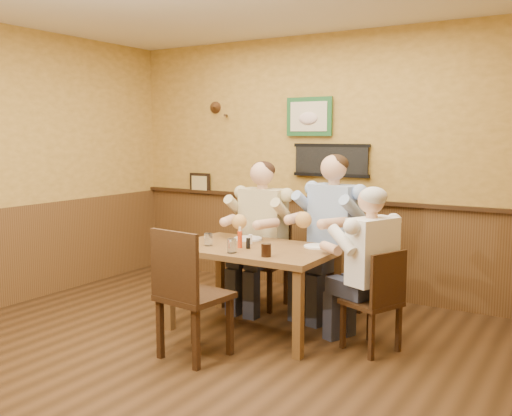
{
  "coord_description": "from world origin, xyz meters",
  "views": [
    {
      "loc": [
        2.59,
        -3.2,
        1.72
      ],
      "look_at": [
        0.07,
        0.91,
        1.1
      ],
      "focal_mm": 40.0,
      "sensor_mm": 36.0,
      "label": 1
    }
  ],
  "objects_px": {
    "dining_table": "(254,257)",
    "chair_back_left": "(263,261)",
    "chair_back_right": "(334,265)",
    "diner_blue_polo": "(334,243)",
    "diner_white_elder": "(372,278)",
    "hot_sauce_bottle": "(240,238)",
    "water_glass_mid": "(232,246)",
    "chair_near_side": "(195,293)",
    "water_glass_left": "(208,239)",
    "diner_tan_shirt": "(263,242)",
    "chair_right_end": "(371,300)",
    "salt_shaker": "(250,239)",
    "cola_tumbler": "(266,250)",
    "pepper_shaker": "(248,243)"
  },
  "relations": [
    {
      "from": "salt_shaker",
      "to": "water_glass_left",
      "type": "bearing_deg",
      "value": -138.12
    },
    {
      "from": "chair_right_end",
      "to": "diner_white_elder",
      "type": "bearing_deg",
      "value": 180.0
    },
    {
      "from": "chair_back_right",
      "to": "diner_blue_polo",
      "type": "height_order",
      "value": "diner_blue_polo"
    },
    {
      "from": "diner_white_elder",
      "to": "salt_shaker",
      "type": "relative_size",
      "value": 13.79
    },
    {
      "from": "salt_shaker",
      "to": "pepper_shaker",
      "type": "xyz_separation_m",
      "value": [
        0.09,
        -0.18,
        0.0
      ]
    },
    {
      "from": "diner_blue_polo",
      "to": "hot_sauce_bottle",
      "type": "height_order",
      "value": "diner_blue_polo"
    },
    {
      "from": "cola_tumbler",
      "to": "salt_shaker",
      "type": "relative_size",
      "value": 1.23
    },
    {
      "from": "chair_right_end",
      "to": "hot_sauce_bottle",
      "type": "distance_m",
      "value": 1.22
    },
    {
      "from": "chair_back_right",
      "to": "chair_right_end",
      "type": "bearing_deg",
      "value": -35.69
    },
    {
      "from": "chair_right_end",
      "to": "water_glass_left",
      "type": "bearing_deg",
      "value": -57.19
    },
    {
      "from": "chair_near_side",
      "to": "water_glass_left",
      "type": "xyz_separation_m",
      "value": [
        -0.3,
        0.6,
        0.29
      ]
    },
    {
      "from": "chair_back_left",
      "to": "chair_back_right",
      "type": "height_order",
      "value": "chair_back_right"
    },
    {
      "from": "diner_white_elder",
      "to": "hot_sauce_bottle",
      "type": "height_order",
      "value": "diner_white_elder"
    },
    {
      "from": "chair_back_left",
      "to": "diner_white_elder",
      "type": "relative_size",
      "value": 0.78
    },
    {
      "from": "diner_blue_polo",
      "to": "diner_white_elder",
      "type": "xyz_separation_m",
      "value": [
        0.64,
        -0.72,
        -0.1
      ]
    },
    {
      "from": "chair_back_right",
      "to": "chair_right_end",
      "type": "xyz_separation_m",
      "value": [
        0.64,
        -0.72,
        -0.07
      ]
    },
    {
      "from": "chair_right_end",
      "to": "water_glass_mid",
      "type": "distance_m",
      "value": 1.21
    },
    {
      "from": "diner_tan_shirt",
      "to": "cola_tumbler",
      "type": "relative_size",
      "value": 12.41
    },
    {
      "from": "chair_near_side",
      "to": "pepper_shaker",
      "type": "xyz_separation_m",
      "value": [
        0.07,
        0.67,
        0.28
      ]
    },
    {
      "from": "water_glass_left",
      "to": "water_glass_mid",
      "type": "relative_size",
      "value": 0.93
    },
    {
      "from": "water_glass_mid",
      "to": "chair_near_side",
      "type": "bearing_deg",
      "value": -95.8
    },
    {
      "from": "diner_white_elder",
      "to": "hot_sauce_bottle",
      "type": "relative_size",
      "value": 7.18
    },
    {
      "from": "cola_tumbler",
      "to": "hot_sauce_bottle",
      "type": "xyz_separation_m",
      "value": [
        -0.38,
        0.19,
        0.03
      ]
    },
    {
      "from": "chair_back_left",
      "to": "pepper_shaker",
      "type": "xyz_separation_m",
      "value": [
        0.29,
        -0.75,
        0.34
      ]
    },
    {
      "from": "cola_tumbler",
      "to": "hot_sauce_bottle",
      "type": "distance_m",
      "value": 0.42
    },
    {
      "from": "diner_white_elder",
      "to": "salt_shaker",
      "type": "xyz_separation_m",
      "value": [
        -1.14,
        0.01,
        0.2
      ]
    },
    {
      "from": "hot_sauce_bottle",
      "to": "diner_tan_shirt",
      "type": "bearing_deg",
      "value": 105.82
    },
    {
      "from": "cola_tumbler",
      "to": "pepper_shaker",
      "type": "height_order",
      "value": "cola_tumbler"
    },
    {
      "from": "chair_right_end",
      "to": "water_glass_mid",
      "type": "relative_size",
      "value": 7.06
    },
    {
      "from": "water_glass_mid",
      "to": "pepper_shaker",
      "type": "bearing_deg",
      "value": 84.74
    },
    {
      "from": "dining_table",
      "to": "diner_white_elder",
      "type": "distance_m",
      "value": 1.06
    },
    {
      "from": "water_glass_left",
      "to": "chair_right_end",
      "type": "bearing_deg",
      "value": 9.76
    },
    {
      "from": "diner_blue_polo",
      "to": "chair_near_side",
      "type": "bearing_deg",
      "value": -94.45
    },
    {
      "from": "dining_table",
      "to": "chair_back_left",
      "type": "xyz_separation_m",
      "value": [
        -0.29,
        0.65,
        -0.2
      ]
    },
    {
      "from": "diner_blue_polo",
      "to": "salt_shaker",
      "type": "bearing_deg",
      "value": -112.62
    },
    {
      "from": "diner_tan_shirt",
      "to": "diner_blue_polo",
      "type": "bearing_deg",
      "value": 11.11
    },
    {
      "from": "chair_near_side",
      "to": "hot_sauce_bottle",
      "type": "distance_m",
      "value": 0.73
    },
    {
      "from": "water_glass_mid",
      "to": "chair_right_end",
      "type": "bearing_deg",
      "value": 20.25
    },
    {
      "from": "dining_table",
      "to": "diner_blue_polo",
      "type": "bearing_deg",
      "value": 62.59
    },
    {
      "from": "dining_table",
      "to": "hot_sauce_bottle",
      "type": "height_order",
      "value": "hot_sauce_bottle"
    },
    {
      "from": "salt_shaker",
      "to": "diner_white_elder",
      "type": "bearing_deg",
      "value": -0.32
    },
    {
      "from": "chair_back_left",
      "to": "chair_right_end",
      "type": "bearing_deg",
      "value": -23.62
    },
    {
      "from": "chair_right_end",
      "to": "salt_shaker",
      "type": "relative_size",
      "value": 9.65
    },
    {
      "from": "chair_right_end",
      "to": "chair_near_side",
      "type": "bearing_deg",
      "value": -29.96
    },
    {
      "from": "chair_near_side",
      "to": "diner_blue_polo",
      "type": "xyz_separation_m",
      "value": [
        0.48,
        1.56,
        0.18
      ]
    },
    {
      "from": "chair_near_side",
      "to": "water_glass_mid",
      "type": "height_order",
      "value": "chair_near_side"
    },
    {
      "from": "diner_blue_polo",
      "to": "salt_shaker",
      "type": "height_order",
      "value": "diner_blue_polo"
    },
    {
      "from": "diner_tan_shirt",
      "to": "pepper_shaker",
      "type": "height_order",
      "value": "diner_tan_shirt"
    },
    {
      "from": "diner_white_elder",
      "to": "hot_sauce_bottle",
      "type": "xyz_separation_m",
      "value": [
        -1.13,
        -0.18,
        0.24
      ]
    },
    {
      "from": "chair_back_right",
      "to": "cola_tumbler",
      "type": "relative_size",
      "value": 9.13
    }
  ]
}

